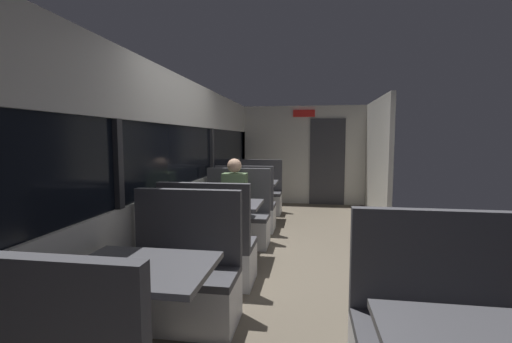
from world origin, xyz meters
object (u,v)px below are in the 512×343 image
Objects in this scene: bench_near_window_facing_entry at (182,283)px; dining_table_far_window at (253,187)px; bench_mid_window_facing_end at (209,253)px; bench_far_window_facing_end at (246,211)px; bench_far_window_facing_entry at (258,197)px; dining_table_near_window at (141,281)px; coffee_cup_primary at (218,202)px; dining_table_mid_window at (225,211)px; bench_mid_window_facing_entry at (236,222)px; seated_passenger at (235,209)px.

dining_table_far_window is at bearing 90.00° from bench_near_window_facing_entry.
bench_mid_window_facing_end and bench_far_window_facing_end have the same top height.
bench_far_window_facing_entry is at bearing 90.00° from bench_near_window_facing_entry.
coffee_cup_primary reaches higher than dining_table_near_window.
bench_mid_window_facing_end reaches higher than dining_table_mid_window.
dining_table_near_window is at bearing -90.00° from bench_mid_window_facing_entry.
bench_far_window_facing_entry is at bearing 90.00° from bench_mid_window_facing_entry.
dining_table_mid_window is 0.77m from bench_mid_window_facing_entry.
dining_table_near_window is 5.07m from bench_far_window_facing_entry.
bench_near_window_facing_entry is 1.39m from coffee_cup_primary.
dining_table_mid_window is (0.00, 1.48, 0.31)m from bench_near_window_facing_entry.
bench_far_window_facing_entry is (0.00, 3.58, 0.00)m from bench_mid_window_facing_end.
dining_table_near_window is 0.71× the size of seated_passenger.
dining_table_near_window is 2.81m from seated_passenger.
bench_near_window_facing_entry reaches higher than coffee_cup_primary.
bench_mid_window_facing_end is at bearing -90.00° from bench_mid_window_facing_entry.
bench_mid_window_facing_entry is at bearing -90.00° from bench_far_window_facing_entry.
dining_table_near_window is 3.68m from bench_far_window_facing_end.
bench_near_window_facing_entry and bench_far_window_facing_entry have the same top height.
dining_table_near_window and dining_table_mid_window have the same top height.
dining_table_near_window is 0.82× the size of bench_far_window_facing_entry.
bench_near_window_facing_entry reaches higher than dining_table_far_window.
bench_far_window_facing_end is at bearing 88.94° from coffee_cup_primary.
bench_far_window_facing_end reaches higher than dining_table_far_window.
bench_near_window_facing_entry reaches higher than dining_table_mid_window.
bench_mid_window_facing_entry is at bearing 88.00° from coffee_cup_primary.
bench_mid_window_facing_entry is (0.00, 2.18, 0.00)m from bench_near_window_facing_entry.
seated_passenger is (0.00, -0.07, 0.21)m from bench_mid_window_facing_entry.
seated_passenger is at bearing 90.00° from dining_table_near_window.
dining_table_mid_window is 0.71× the size of seated_passenger.
dining_table_mid_window is at bearing 90.00° from dining_table_near_window.
bench_far_window_facing_end is at bearing 90.00° from bench_near_window_facing_entry.
dining_table_far_window is 10.00× the size of coffee_cup_primary.
dining_table_far_window is 0.82× the size of bench_far_window_facing_entry.
bench_mid_window_facing_end is at bearing -86.67° from coffee_cup_primary.
dining_table_mid_window is 0.77m from bench_mid_window_facing_end.
dining_table_mid_window is at bearing 90.00° from bench_mid_window_facing_end.
dining_table_far_window is at bearing 90.00° from bench_mid_window_facing_entry.
bench_far_window_facing_entry reaches higher than dining_table_mid_window.
bench_mid_window_facing_entry is at bearing 90.00° from bench_near_window_facing_entry.
bench_far_window_facing_end is at bearing 90.00° from seated_passenger.
coffee_cup_primary reaches higher than dining_table_mid_window.
dining_table_far_window is (0.00, 2.88, 0.31)m from bench_mid_window_facing_end.
dining_table_near_window is at bearing -90.00° from bench_near_window_facing_entry.
bench_far_window_facing_end is at bearing 90.00° from bench_mid_window_facing_end.
bench_mid_window_facing_entry is 0.87× the size of seated_passenger.
dining_table_near_window is 4.37m from dining_table_far_window.
bench_far_window_facing_end is 0.88m from seated_passenger.
dining_table_near_window is at bearing -90.00° from dining_table_mid_window.
bench_mid_window_facing_end is 1.00× the size of bench_far_window_facing_entry.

